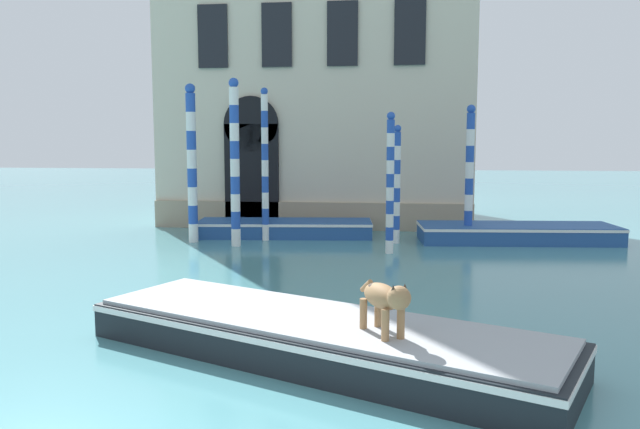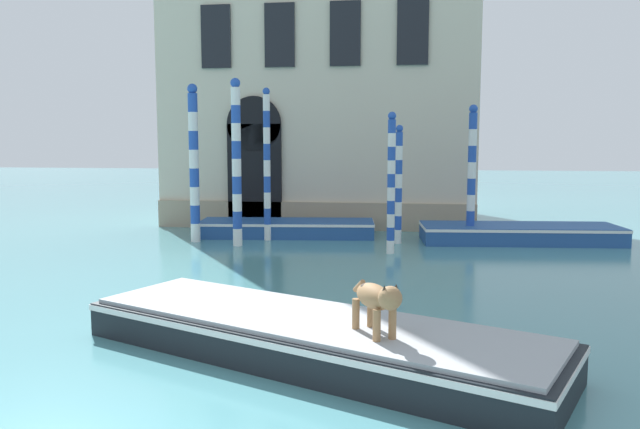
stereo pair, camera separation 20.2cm
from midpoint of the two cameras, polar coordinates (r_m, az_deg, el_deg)
boat_foreground at (r=8.41m, az=-0.11°, el=-11.04°), size 6.78×4.41×0.54m
dog_on_deck at (r=7.51m, az=5.99°, el=-7.66°), size 0.65×0.92×0.69m
boat_moored_near_palazzo at (r=18.87m, az=-2.72°, el=-1.23°), size 5.35×2.08×0.48m
boat_moored_far at (r=18.64m, az=18.06°, el=-1.63°), size 5.64×2.28×0.50m
mooring_pole_0 at (r=17.98m, az=14.01°, el=3.63°), size 0.24×0.24×3.87m
mooring_pole_1 at (r=17.99m, az=-4.55°, el=4.60°), size 0.21×0.21×4.37m
mooring_pole_2 at (r=15.89m, az=6.89°, el=2.89°), size 0.21×0.21×3.59m
mooring_pole_3 at (r=18.00m, az=-11.13°, el=4.65°), size 0.28×0.28×4.46m
mooring_pole_4 at (r=17.52m, az=7.54°, el=2.76°), size 0.20×0.20×3.31m
mooring_pole_5 at (r=17.09m, az=-7.31°, el=4.76°), size 0.27×0.27×4.54m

